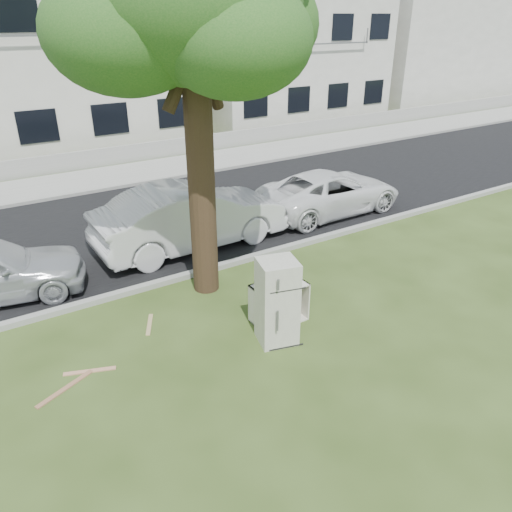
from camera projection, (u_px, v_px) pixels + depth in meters
ground at (267, 321)px, 9.69m from camera, size 120.00×120.00×0.00m
road at (152, 223)px, 14.24m from camera, size 120.00×7.00×0.01m
kerb_near at (209, 271)px, 11.55m from camera, size 120.00×0.18×0.12m
kerb_far at (113, 189)px, 16.94m from camera, size 120.00×0.18×0.12m
sidewalk at (100, 179)px, 18.04m from camera, size 120.00×2.80×0.01m
low_wall at (86, 159)px, 19.11m from camera, size 120.00×0.15×0.70m
street_tree at (193, 6)px, 8.46m from camera, size 3.80×3.80×7.02m
townhouse_center at (43, 57)px, 21.36m from camera, size 11.22×8.16×7.44m
townhouse_right at (274, 54)px, 27.26m from camera, size 10.20×8.16×6.84m
filler_right at (438, 49)px, 34.47m from camera, size 16.00×9.00×6.40m
fridge at (277, 302)px, 8.78m from camera, size 0.79×0.76×1.60m
cabinet at (279, 303)px, 9.54m from camera, size 1.02×0.65×0.79m
plank_a at (65, 388)px, 7.92m from camera, size 0.99×0.51×0.02m
plank_b at (90, 371)px, 8.31m from camera, size 0.82×0.37×0.02m
plank_c at (149, 324)px, 9.56m from camera, size 0.39×0.69×0.02m
car_center at (191, 217)px, 12.48m from camera, size 4.90×1.77×1.61m
car_right at (330, 192)px, 14.77m from camera, size 4.49×2.08×1.25m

